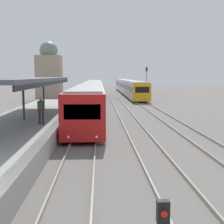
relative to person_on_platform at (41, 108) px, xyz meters
The scene contains 6 objects.
platform_canopy 3.00m from the person_on_platform, 126.73° to the left, with size 4.00×19.05×2.82m.
person_on_platform is the anchor object (origin of this frame).
train_near 23.39m from the person_on_platform, 83.61° to the left, with size 2.65×50.07×3.07m.
train_far 49.54m from the person_on_platform, 78.69° to the left, with size 2.65×46.11×3.04m.
signal_mast_far 34.89m from the person_on_platform, 70.85° to the left, with size 0.28×0.29×5.39m.
distant_domed_building 33.68m from the person_on_platform, 98.08° to the left, with size 4.00×4.00×9.56m.
Camera 1 is at (0.96, 0.58, 3.99)m, focal length 50.00 mm.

